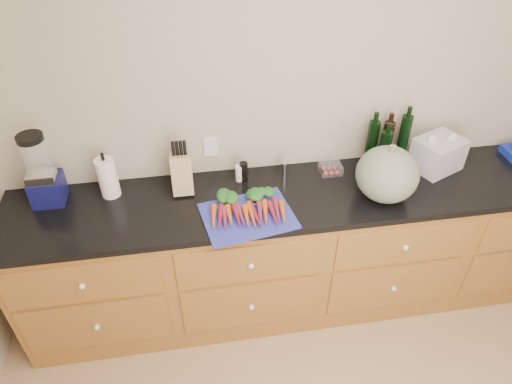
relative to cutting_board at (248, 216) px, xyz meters
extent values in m
cube|color=#B8AD99|center=(0.44, 0.48, 0.35)|extent=(4.10, 0.05, 2.60)
cube|color=brown|center=(0.44, 0.16, -0.50)|extent=(3.60, 0.60, 0.90)
cube|color=brown|center=(-0.91, -0.15, -0.23)|extent=(0.82, 0.01, 0.28)
sphere|color=white|center=(-0.91, -0.16, -0.23)|extent=(0.03, 0.03, 0.03)
cube|color=brown|center=(-0.91, -0.15, -0.59)|extent=(0.82, 0.01, 0.38)
sphere|color=white|center=(-0.91, -0.16, -0.59)|extent=(0.03, 0.03, 0.03)
cube|color=brown|center=(-0.01, -0.15, -0.23)|extent=(0.82, 0.01, 0.28)
sphere|color=white|center=(-0.01, -0.16, -0.23)|extent=(0.03, 0.03, 0.03)
cube|color=brown|center=(-0.01, -0.15, -0.59)|extent=(0.82, 0.01, 0.38)
sphere|color=white|center=(-0.01, -0.16, -0.59)|extent=(0.03, 0.03, 0.03)
cube|color=brown|center=(0.89, -0.15, -0.23)|extent=(0.82, 0.01, 0.28)
sphere|color=white|center=(0.89, -0.16, -0.23)|extent=(0.03, 0.03, 0.03)
cube|color=brown|center=(0.89, -0.15, -0.59)|extent=(0.82, 0.01, 0.38)
sphere|color=white|center=(0.89, -0.16, -0.59)|extent=(0.03, 0.03, 0.03)
cube|color=black|center=(0.44, 0.16, -0.03)|extent=(3.64, 0.62, 0.04)
cube|color=#2A319E|center=(0.00, 0.00, 0.00)|extent=(0.54, 0.44, 0.01)
cone|color=#C95317|center=(-0.18, -0.02, 0.03)|extent=(0.04, 0.18, 0.04)
cone|color=maroon|center=(-0.16, -0.02, 0.03)|extent=(0.04, 0.18, 0.04)
cone|color=#7E2749|center=(-0.13, -0.02, 0.03)|extent=(0.04, 0.18, 0.04)
cone|color=#C95317|center=(-0.10, -0.02, 0.03)|extent=(0.04, 0.18, 0.04)
cone|color=maroon|center=(-0.07, -0.02, 0.03)|extent=(0.04, 0.18, 0.04)
cone|color=#7E2749|center=(-0.04, -0.02, 0.03)|extent=(0.04, 0.18, 0.04)
cone|color=#C95317|center=(-0.01, -0.02, 0.03)|extent=(0.04, 0.18, 0.04)
ellipsoid|color=#1B521D|center=(-0.10, 0.12, 0.03)|extent=(0.18, 0.11, 0.05)
cone|color=#C95317|center=(0.01, -0.02, 0.03)|extent=(0.04, 0.18, 0.04)
cone|color=maroon|center=(0.04, -0.02, 0.03)|extent=(0.04, 0.18, 0.04)
cone|color=#7E2749|center=(0.07, -0.02, 0.03)|extent=(0.04, 0.18, 0.04)
cone|color=#C95317|center=(0.10, -0.02, 0.03)|extent=(0.04, 0.18, 0.04)
cone|color=maroon|center=(0.13, -0.02, 0.03)|extent=(0.04, 0.18, 0.04)
cone|color=#7E2749|center=(0.16, -0.02, 0.03)|extent=(0.04, 0.18, 0.04)
cone|color=#C95317|center=(0.18, -0.02, 0.03)|extent=(0.04, 0.18, 0.04)
ellipsoid|color=#1B521D|center=(0.10, 0.12, 0.03)|extent=(0.18, 0.11, 0.05)
ellipsoid|color=#5A6B59|center=(0.80, 0.05, 0.15)|extent=(0.35, 0.35, 0.31)
cube|color=#0F1048|center=(-1.09, 0.32, 0.07)|extent=(0.17, 0.17, 0.16)
cube|color=silver|center=(-1.09, 0.29, 0.18)|extent=(0.15, 0.10, 0.05)
cylinder|color=white|center=(-1.09, 0.32, 0.28)|extent=(0.13, 0.13, 0.22)
cylinder|color=black|center=(-1.09, 0.32, 0.41)|extent=(0.14, 0.14, 0.03)
cylinder|color=white|center=(-0.75, 0.32, 0.11)|extent=(0.11, 0.11, 0.24)
cube|color=tan|center=(-0.34, 0.30, 0.11)|extent=(0.12, 0.12, 0.24)
cylinder|color=white|center=(0.00, 0.34, 0.05)|extent=(0.05, 0.05, 0.10)
cylinder|color=black|center=(0.03, 0.34, 0.05)|extent=(0.05, 0.05, 0.12)
cylinder|color=silver|center=(0.27, 0.34, 0.04)|extent=(0.04, 0.04, 0.10)
cube|color=white|center=(0.56, 0.33, 0.02)|extent=(0.13, 0.10, 0.06)
cylinder|color=black|center=(0.82, 0.38, 0.15)|extent=(0.07, 0.07, 0.30)
cylinder|color=black|center=(0.93, 0.39, 0.14)|extent=(0.07, 0.07, 0.28)
cylinder|color=black|center=(1.03, 0.38, 0.16)|extent=(0.07, 0.07, 0.32)
cylinder|color=black|center=(0.89, 0.32, 0.13)|extent=(0.07, 0.07, 0.26)
camera|label=1|loc=(-0.25, -1.86, 1.65)|focal=32.00mm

